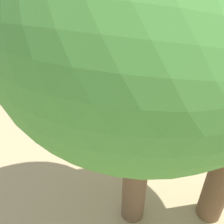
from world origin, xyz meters
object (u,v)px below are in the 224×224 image
Objects in this scene: person_handler at (138,97)px; shade_tree_secondary at (146,41)px; market_stall_red at (5,62)px; elephant at (121,120)px; wooden_bench at (98,83)px; feed_bucket at (100,140)px.

person_handler is 7.78m from shade_tree_secondary.
market_stall_red is at bearing -83.88° from person_handler.
elephant is 2.11m from person_handler.
shade_tree_secondary is 5.67× the size of wooden_bench.
shade_tree_secondary is 6.81m from feed_bucket.
elephant is at bearing 24.60° from shade_tree_secondary.
shade_tree_secondary reaches higher than market_stall_red.
elephant reaches higher than wooden_bench.
market_stall_red reaches higher than person_handler.
wooden_bench is at bearing 24.55° from feed_bucket.
wooden_bench reaches higher than feed_bucket.
shade_tree_secondary reaches higher than elephant.
feed_bucket is (2.86, 2.39, -5.70)m from shade_tree_secondary.
elephant is at bearing 121.89° from wooden_bench.
person_handler is 4.50× the size of feed_bucket.
person_handler reaches higher than elephant.
market_stall_red is 7.00× the size of feed_bucket.
elephant is at bearing 5.39° from person_handler.
shade_tree_secondary is at bearing -140.12° from feed_bucket.
market_stall_red is (6.78, 10.76, -4.72)m from shade_tree_secondary.
person_handler is at bearing 147.41° from wooden_bench.
market_stall_red is at bearing 64.93° from feed_bucket.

